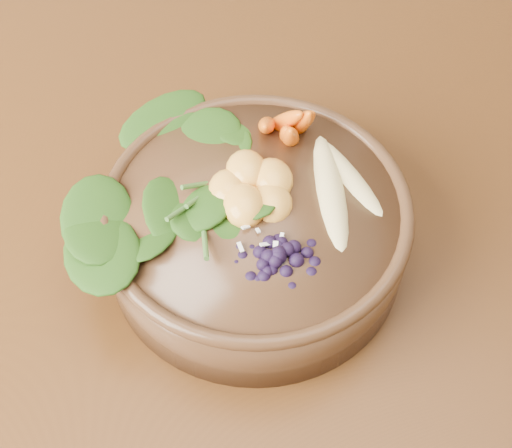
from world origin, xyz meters
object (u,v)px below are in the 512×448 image
object	(u,v)px
carrot_cluster	(286,106)
banana_halves	(341,173)
mandarin_cluster	(253,180)
stoneware_bowl	(256,231)
dining_table	(504,287)
blueberry_pile	(279,244)
kale_heap	(192,153)

from	to	relation	value
carrot_cluster	banana_halves	world-z (taller)	carrot_cluster
carrot_cluster	mandarin_cluster	world-z (taller)	carrot_cluster
stoneware_bowl	mandarin_cluster	bearing A→B (deg)	91.90
dining_table	blueberry_pile	world-z (taller)	blueberry_pile
blueberry_pile	carrot_cluster	bearing A→B (deg)	78.69
mandarin_cluster	blueberry_pile	xyz separation A→B (m)	(0.01, -0.07, 0.00)
carrot_cluster	mandarin_cluster	size ratio (longest dim) A/B	0.87
stoneware_bowl	banana_halves	distance (m)	0.09
stoneware_bowl	kale_heap	xyz separation A→B (m)	(-0.05, 0.05, 0.06)
carrot_cluster	banana_halves	size ratio (longest dim) A/B	0.48
carrot_cluster	banana_halves	bearing A→B (deg)	-66.94
stoneware_bowl	banana_halves	bearing A→B (deg)	10.98
dining_table	kale_heap	size ratio (longest dim) A/B	9.03
stoneware_bowl	mandarin_cluster	world-z (taller)	mandarin_cluster
kale_heap	dining_table	bearing A→B (deg)	-12.13
stoneware_bowl	blueberry_pile	world-z (taller)	blueberry_pile
banana_halves	kale_heap	bearing A→B (deg)	156.45
dining_table	stoneware_bowl	xyz separation A→B (m)	(-0.26, 0.02, 0.13)
kale_heap	blueberry_pile	bearing A→B (deg)	-59.96
banana_halves	dining_table	bearing A→B (deg)	-18.18
carrot_cluster	blueberry_pile	bearing A→B (deg)	-109.55
dining_table	mandarin_cluster	xyz separation A→B (m)	(-0.26, 0.03, 0.18)
banana_halves	mandarin_cluster	world-z (taller)	mandarin_cluster
kale_heap	stoneware_bowl	bearing A→B (deg)	-44.89
stoneware_bowl	blueberry_pile	xyz separation A→B (m)	(0.01, -0.05, 0.05)
banana_halves	mandarin_cluster	bearing A→B (deg)	170.25
kale_heap	carrot_cluster	size ratio (longest dim) A/B	2.38
banana_halves	mandarin_cluster	xyz separation A→B (m)	(-0.08, 0.00, 0.00)
stoneware_bowl	kale_heap	size ratio (longest dim) A/B	1.53
kale_heap	blueberry_pile	distance (m)	0.12
carrot_cluster	blueberry_pile	world-z (taller)	carrot_cluster
dining_table	blueberry_pile	size ratio (longest dim) A/B	12.81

